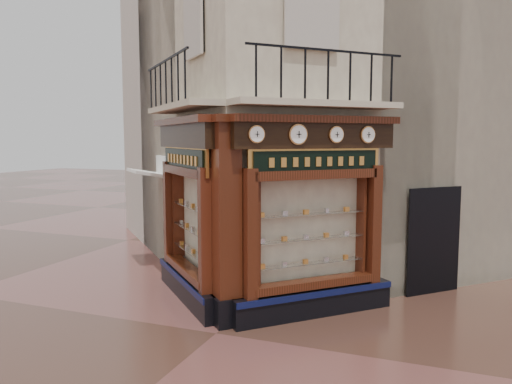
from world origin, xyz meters
The scene contains 15 objects.
ground centered at (0.00, 0.00, 0.00)m, with size 80.00×80.00×0.00m, color #4C2E23.
main_building centered at (0.00, 6.16, 6.00)m, with size 8.00×8.00×12.00m, color beige.
neighbour_left centered at (-2.47, 8.63, 5.50)m, with size 8.00×8.00×11.00m, color #BEB5A5.
neighbour_right centered at (2.47, 8.63, 5.50)m, with size 8.00×8.00×11.00m, color #BEB5A5.
shopfront_left centered at (-1.41, 1.57, 1.98)m, with size 2.86×2.86×3.98m.
shopfront_right centered at (1.41, 1.57, 1.98)m, with size 2.86×2.86×3.98m.
corner_pilaster centered at (0.00, 0.50, 1.95)m, with size 0.85×0.85×3.98m.
balcony centered at (0.00, 1.49, 4.22)m, with size 5.94×2.97×1.03m.
clock_a centered at (0.60, 0.50, 3.62)m, with size 0.26×0.26×0.32m.
clock_b centered at (1.20, 1.10, 3.62)m, with size 0.31×0.31×0.39m.
clock_c centered at (1.80, 1.69, 3.62)m, with size 0.27×0.27×0.33m.
clock_d centered at (2.32, 2.22, 3.62)m, with size 0.28×0.28×0.34m.
awning centered at (-3.71, 3.51, 0.00)m, with size 1.44×0.86×0.08m, color white, non-canonical shape.
signboard_left centered at (-1.46, 1.51, 3.10)m, with size 2.23×2.23×0.60m.
signboard_right centered at (1.46, 1.51, 3.10)m, with size 2.10×2.10×0.56m.
Camera 1 is at (3.84, -7.93, 3.54)m, focal length 35.00 mm.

